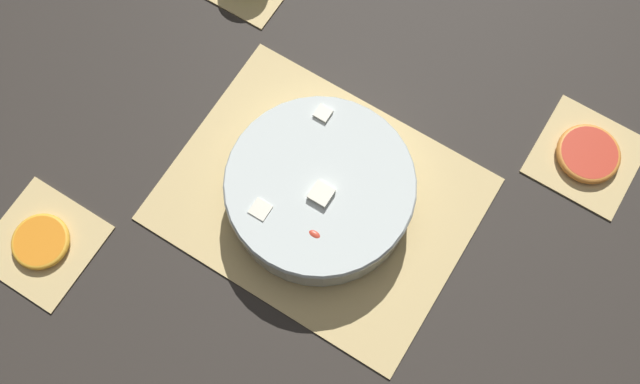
{
  "coord_description": "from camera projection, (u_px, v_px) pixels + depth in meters",
  "views": [
    {
      "loc": [
        0.19,
        -0.3,
        1.05
      ],
      "look_at": [
        0.0,
        0.0,
        0.03
      ],
      "focal_mm": 42.0,
      "sensor_mm": 36.0,
      "label": 1
    }
  ],
  "objects": [
    {
      "name": "bamboo_mat_center",
      "position": [
        320.0,
        199.0,
        1.1
      ],
      "size": [
        0.44,
        0.34,
        0.01
      ],
      "color": "#D6B775",
      "rests_on": "ground_plane"
    },
    {
      "name": "coaster_mat_near_left",
      "position": [
        42.0,
        243.0,
        1.08
      ],
      "size": [
        0.15,
        0.15,
        0.01
      ],
      "color": "#D6B775",
      "rests_on": "ground_plane"
    },
    {
      "name": "fruit_salad_bowl",
      "position": [
        320.0,
        189.0,
        1.06
      ],
      "size": [
        0.27,
        0.27,
        0.08
      ],
      "color": "silver",
      "rests_on": "bamboo_mat_center"
    },
    {
      "name": "ground_plane",
      "position": [
        320.0,
        199.0,
        1.1
      ],
      "size": [
        6.0,
        6.0,
        0.0
      ],
      "primitive_type": "plane",
      "color": "#2D2823"
    },
    {
      "name": "coaster_mat_far_right",
      "position": [
        586.0,
        156.0,
        1.12
      ],
      "size": [
        0.15,
        0.15,
        0.01
      ],
      "color": "#D6B775",
      "rests_on": "ground_plane"
    },
    {
      "name": "grapefruit_slice",
      "position": [
        589.0,
        154.0,
        1.12
      ],
      "size": [
        0.1,
        0.1,
        0.01
      ],
      "color": "red",
      "rests_on": "coaster_mat_far_right"
    },
    {
      "name": "orange_slice_whole",
      "position": [
        41.0,
        242.0,
        1.07
      ],
      "size": [
        0.08,
        0.08,
        0.01
      ],
      "color": "orange",
      "rests_on": "coaster_mat_near_left"
    }
  ]
}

